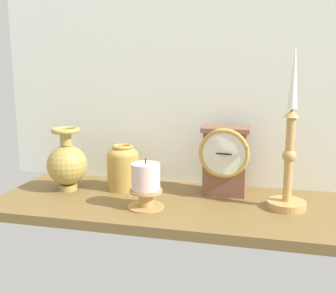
{
  "coord_description": "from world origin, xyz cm",
  "views": [
    {
      "loc": [
        18.34,
        -96.77,
        34.15
      ],
      "look_at": [
        -5.59,
        0.0,
        14.0
      ],
      "focal_mm": 43.64,
      "sensor_mm": 36.0,
      "label": 1
    }
  ],
  "objects_px": {
    "candlestick_tall_left": "(289,159)",
    "brass_vase_bulbous": "(67,163)",
    "brass_vase_jar": "(123,166)",
    "mantel_clock": "(225,159)",
    "pillar_candle_front": "(146,184)"
  },
  "relations": [
    {
      "from": "brass_vase_jar",
      "to": "pillar_candle_front",
      "type": "distance_m",
      "value": 0.17
    },
    {
      "from": "brass_vase_jar",
      "to": "candlestick_tall_left",
      "type": "bearing_deg",
      "value": -6.94
    },
    {
      "from": "brass_vase_jar",
      "to": "pillar_candle_front",
      "type": "height_order",
      "value": "brass_vase_jar"
    },
    {
      "from": "candlestick_tall_left",
      "to": "brass_vase_jar",
      "type": "height_order",
      "value": "candlestick_tall_left"
    },
    {
      "from": "mantel_clock",
      "to": "pillar_candle_front",
      "type": "distance_m",
      "value": 0.23
    },
    {
      "from": "candlestick_tall_left",
      "to": "brass_vase_jar",
      "type": "bearing_deg",
      "value": 173.06
    },
    {
      "from": "pillar_candle_front",
      "to": "candlestick_tall_left",
      "type": "bearing_deg",
      "value": 13.1
    },
    {
      "from": "pillar_candle_front",
      "to": "mantel_clock",
      "type": "bearing_deg",
      "value": 40.45
    },
    {
      "from": "brass_vase_bulbous",
      "to": "candlestick_tall_left",
      "type": "bearing_deg",
      "value": -0.84
    },
    {
      "from": "brass_vase_bulbous",
      "to": "brass_vase_jar",
      "type": "bearing_deg",
      "value": 17.0
    },
    {
      "from": "mantel_clock",
      "to": "pillar_candle_front",
      "type": "bearing_deg",
      "value": -139.55
    },
    {
      "from": "candlestick_tall_left",
      "to": "brass_vase_bulbous",
      "type": "height_order",
      "value": "candlestick_tall_left"
    },
    {
      "from": "pillar_candle_front",
      "to": "brass_vase_bulbous",
      "type": "bearing_deg",
      "value": 161.23
    },
    {
      "from": "brass_vase_bulbous",
      "to": "mantel_clock",
      "type": "bearing_deg",
      "value": 8.32
    },
    {
      "from": "mantel_clock",
      "to": "brass_vase_bulbous",
      "type": "xyz_separation_m",
      "value": [
        -0.43,
        -0.06,
        -0.02
      ]
    }
  ]
}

